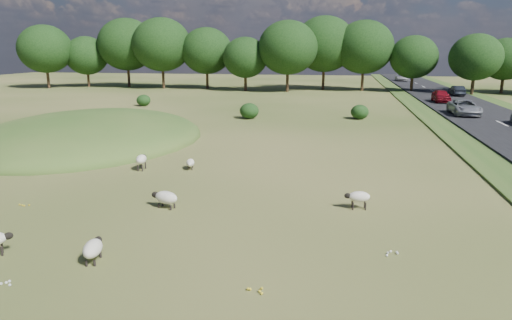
{
  "coord_description": "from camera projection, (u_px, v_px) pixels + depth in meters",
  "views": [
    {
      "loc": [
        6.11,
        -18.3,
        6.55
      ],
      "look_at": [
        2.0,
        4.0,
        1.0
      ],
      "focal_mm": 32.0,
      "sensor_mm": 36.0,
      "label": 1
    }
  ],
  "objects": [
    {
      "name": "car_4",
      "position": [
        457.0,
        91.0,
        62.78
      ],
      "size": [
        1.42,
        4.08,
        1.34
      ],
      "primitive_type": "imported",
      "rotation": [
        0.0,
        0.0,
        3.14
      ],
      "color": "black",
      "rests_on": "road"
    },
    {
      "name": "car_0",
      "position": [
        465.0,
        107.0,
        44.5
      ],
      "size": [
        2.42,
        5.25,
        1.46
      ],
      "primitive_type": "imported",
      "color": "#999BA0",
      "rests_on": "road"
    },
    {
      "name": "treeline",
      "position": [
        296.0,
        49.0,
        71.69
      ],
      "size": [
        96.28,
        14.66,
        11.7
      ],
      "color": "black",
      "rests_on": "ground"
    },
    {
      "name": "sheep_0",
      "position": [
        190.0,
        163.0,
        25.37
      ],
      "size": [
        0.62,
        1.04,
        0.58
      ],
      "rotation": [
        0.0,
        0.0,
        4.95
      ],
      "color": "beige",
      "rests_on": "ground"
    },
    {
      "name": "car_6",
      "position": [
        413.0,
        74.0,
        102.61
      ],
      "size": [
        2.14,
        5.26,
        1.53
      ],
      "primitive_type": "imported",
      "rotation": [
        0.0,
        0.0,
        3.14
      ],
      "color": "black",
      "rests_on": "road"
    },
    {
      "name": "ground",
      "position": [
        267.0,
        127.0,
        39.22
      ],
      "size": [
        160.0,
        160.0,
        0.0
      ],
      "primitive_type": "plane",
      "color": "#2E4A17",
      "rests_on": "ground"
    },
    {
      "name": "mound",
      "position": [
        90.0,
        140.0,
        33.69
      ],
      "size": [
        16.0,
        20.0,
        4.0
      ],
      "primitive_type": "ellipsoid",
      "color": "#33561E",
      "rests_on": "ground"
    },
    {
      "name": "sheep_4",
      "position": [
        93.0,
        248.0,
        14.33
      ],
      "size": [
        0.73,
        1.28,
        0.71
      ],
      "rotation": [
        0.0,
        0.0,
        1.78
      ],
      "color": "beige",
      "rests_on": "ground"
    },
    {
      "name": "car_2",
      "position": [
        402.0,
        77.0,
        91.59
      ],
      "size": [
        2.22,
        4.82,
        1.34
      ],
      "primitive_type": "imported",
      "color": "silver",
      "rests_on": "road"
    },
    {
      "name": "shrubs",
      "position": [
        248.0,
        108.0,
        46.32
      ],
      "size": [
        26.22,
        9.26,
        1.49
      ],
      "color": "black",
      "rests_on": "ground"
    },
    {
      "name": "sheep_1",
      "position": [
        358.0,
        197.0,
        18.99
      ],
      "size": [
        1.11,
        0.59,
        0.78
      ],
      "rotation": [
        0.0,
        0.0,
        3.27
      ],
      "color": "beige",
      "rests_on": "ground"
    },
    {
      "name": "road",
      "position": [
        482.0,
        115.0,
        45.22
      ],
      "size": [
        8.0,
        150.0,
        0.25
      ],
      "primitive_type": "cube",
      "color": "black",
      "rests_on": "ground"
    },
    {
      "name": "sheep_3",
      "position": [
        165.0,
        197.0,
        19.16
      ],
      "size": [
        1.33,
        0.83,
        0.74
      ],
      "rotation": [
        0.0,
        0.0,
        2.86
      ],
      "color": "beige",
      "rests_on": "ground"
    },
    {
      "name": "sheep_2",
      "position": [
        141.0,
        159.0,
        25.2
      ],
      "size": [
        0.62,
        1.21,
        0.85
      ],
      "rotation": [
        0.0,
        0.0,
        1.68
      ],
      "color": "beige",
      "rests_on": "ground"
    },
    {
      "name": "car_5",
      "position": [
        441.0,
        96.0,
        55.08
      ],
      "size": [
        1.75,
        4.35,
        1.48
      ],
      "primitive_type": "imported",
      "color": "maroon",
      "rests_on": "road"
    }
  ]
}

